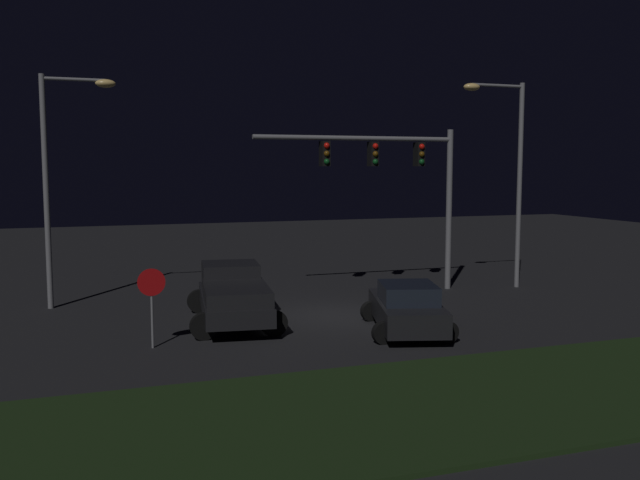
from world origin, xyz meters
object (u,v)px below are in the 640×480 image
at_px(stop_sign, 152,293).
at_px(pickup_truck, 233,292).
at_px(traffic_signal_gantry, 395,169).
at_px(street_lamp_left, 60,163).
at_px(car_sedan, 407,308).
at_px(street_lamp_right, 509,160).

bearing_deg(stop_sign, pickup_truck, 40.85).
height_order(traffic_signal_gantry, street_lamp_left, street_lamp_left).
bearing_deg(pickup_truck, traffic_signal_gantry, -58.02).
bearing_deg(traffic_signal_gantry, street_lamp_left, 174.96).
bearing_deg(pickup_truck, street_lamp_left, 57.04).
xyz_separation_m(car_sedan, stop_sign, (-7.50, 0.58, 0.82)).
relative_size(traffic_signal_gantry, street_lamp_left, 1.02).
xyz_separation_m(pickup_truck, traffic_signal_gantry, (7.27, 3.30, 3.90)).
xyz_separation_m(street_lamp_right, stop_sign, (-14.88, -5.12, -3.72)).
bearing_deg(traffic_signal_gantry, stop_sign, -150.42).
bearing_deg(street_lamp_left, pickup_truck, -40.55).
bearing_deg(car_sedan, street_lamp_right, -35.73).
xyz_separation_m(car_sedan, traffic_signal_gantry, (2.56, 6.29, 4.16)).
height_order(street_lamp_left, stop_sign, street_lamp_left).
distance_m(traffic_signal_gantry, street_lamp_left, 12.46).
height_order(pickup_truck, stop_sign, stop_sign).
relative_size(street_lamp_left, street_lamp_right, 0.97).
bearing_deg(street_lamp_left, stop_sign, -71.01).
xyz_separation_m(car_sedan, street_lamp_left, (-9.84, 7.39, 4.41)).
bearing_deg(street_lamp_right, traffic_signal_gantry, 173.00).
xyz_separation_m(traffic_signal_gantry, stop_sign, (-10.06, -5.71, -3.34)).
distance_m(street_lamp_left, street_lamp_right, 17.30).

